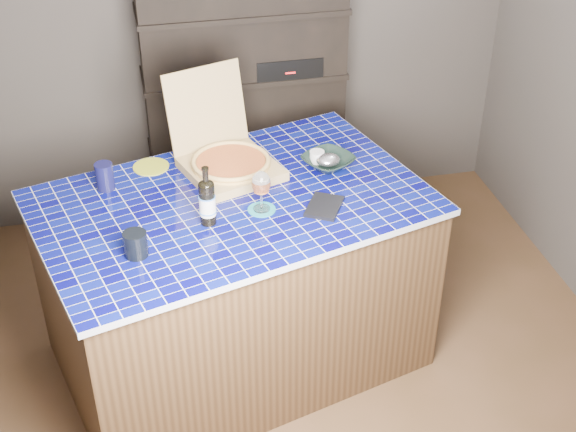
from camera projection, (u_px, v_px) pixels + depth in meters
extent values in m
plane|color=brown|center=(299.00, 373.00, 4.21)|extent=(3.50, 3.50, 0.00)
plane|color=#44403B|center=(236.00, 28.00, 4.94)|extent=(3.50, 0.00, 3.50)
cube|color=black|center=(244.00, 95.00, 4.95)|extent=(1.20, 0.40, 1.80)
cube|color=black|center=(285.00, 60.00, 4.83)|extent=(0.40, 0.32, 0.12)
cube|color=#49311C|center=(236.00, 285.00, 4.06)|extent=(2.00, 1.54, 0.96)
cube|color=#050448|center=(232.00, 203.00, 3.79)|extent=(2.05, 1.59, 0.03)
cube|color=tan|center=(231.00, 169.00, 3.97)|extent=(0.53, 0.53, 0.05)
cube|color=tan|center=(206.00, 108.00, 4.03)|extent=(0.43, 0.23, 0.41)
cylinder|color=tan|center=(231.00, 164.00, 3.96)|extent=(0.39, 0.39, 0.01)
cylinder|color=maroon|center=(231.00, 162.00, 3.95)|extent=(0.34, 0.34, 0.01)
torus|color=tan|center=(231.00, 161.00, 3.95)|extent=(0.39, 0.39, 0.02)
cylinder|color=black|center=(207.00, 204.00, 3.57)|extent=(0.07, 0.07, 0.20)
ellipsoid|color=black|center=(206.00, 185.00, 3.51)|extent=(0.07, 0.07, 0.04)
cylinder|color=black|center=(205.00, 175.00, 3.48)|extent=(0.03, 0.03, 0.08)
cylinder|color=silver|center=(208.00, 206.00, 3.57)|extent=(0.07, 0.07, 0.09)
cylinder|color=#3F79D9|center=(208.00, 211.00, 3.59)|extent=(0.08, 0.08, 0.01)
cylinder|color=#3F79D9|center=(207.00, 197.00, 3.54)|extent=(0.08, 0.08, 0.01)
cylinder|color=#197982|center=(262.00, 210.00, 3.71)|extent=(0.13, 0.13, 0.01)
cylinder|color=white|center=(262.00, 208.00, 3.70)|extent=(0.08, 0.08, 0.01)
cylinder|color=white|center=(261.00, 200.00, 3.68)|extent=(0.01, 0.01, 0.08)
ellipsoid|color=white|center=(261.00, 183.00, 3.63)|extent=(0.09, 0.09, 0.12)
cylinder|color=#CB5F20|center=(261.00, 185.00, 3.63)|extent=(0.07, 0.07, 0.06)
cylinder|color=white|center=(261.00, 179.00, 3.61)|extent=(0.08, 0.08, 0.02)
cylinder|color=black|center=(136.00, 244.00, 3.39)|extent=(0.10, 0.10, 0.11)
cube|color=black|center=(324.00, 206.00, 3.72)|extent=(0.23, 0.25, 0.02)
imported|color=black|center=(328.00, 162.00, 4.02)|extent=(0.33, 0.33, 0.06)
ellipsoid|color=silver|center=(328.00, 160.00, 4.02)|extent=(0.12, 0.10, 0.06)
cylinder|color=silver|center=(317.00, 157.00, 4.06)|extent=(0.07, 0.07, 0.06)
cylinder|color=black|center=(105.00, 176.00, 3.83)|extent=(0.09, 0.09, 0.14)
cylinder|color=#A5AE25|center=(151.00, 167.00, 4.03)|extent=(0.18, 0.18, 0.01)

